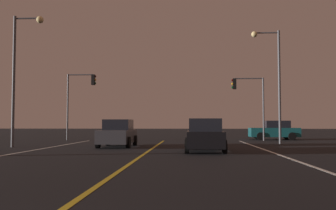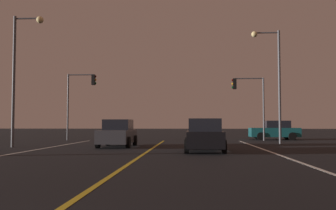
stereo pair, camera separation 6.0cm
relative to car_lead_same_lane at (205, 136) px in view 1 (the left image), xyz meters
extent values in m
cube|color=silver|center=(3.38, -5.58, -0.82)|extent=(0.16, 34.80, 0.01)
cube|color=gold|center=(-2.93, -5.58, -0.82)|extent=(0.16, 34.80, 0.01)
cylinder|color=black|center=(-0.90, 1.41, -0.48)|extent=(0.22, 0.68, 0.68)
cylinder|color=black|center=(0.90, 1.41, -0.48)|extent=(0.22, 0.68, 0.68)
cylinder|color=black|center=(-0.90, -1.29, -0.48)|extent=(0.22, 0.68, 0.68)
cylinder|color=black|center=(0.90, -1.29, -0.48)|extent=(0.22, 0.68, 0.68)
cube|color=black|center=(0.00, 0.06, -0.16)|extent=(1.80, 4.30, 0.80)
cube|color=black|center=(0.00, -0.19, 0.56)|extent=(1.60, 2.10, 0.64)
cube|color=red|center=(-0.60, -2.04, -0.06)|extent=(0.24, 0.08, 0.16)
cube|color=red|center=(0.60, -2.04, -0.06)|extent=(0.24, 0.08, 0.16)
cylinder|color=black|center=(5.44, 13.59, -0.48)|extent=(0.68, 0.22, 0.68)
cylinder|color=black|center=(5.44, 15.39, -0.48)|extent=(0.68, 0.22, 0.68)
cylinder|color=black|center=(8.14, 13.59, -0.48)|extent=(0.68, 0.22, 0.68)
cylinder|color=black|center=(8.14, 15.39, -0.48)|extent=(0.68, 0.22, 0.68)
cube|color=#145156|center=(6.79, 14.49, -0.16)|extent=(4.30, 1.80, 0.80)
cube|color=black|center=(7.04, 14.49, 0.56)|extent=(2.10, 1.60, 0.64)
cube|color=red|center=(8.89, 13.89, -0.06)|extent=(0.08, 0.24, 0.16)
cube|color=red|center=(8.89, 15.09, -0.06)|extent=(0.08, 0.24, 0.16)
cylinder|color=black|center=(-4.34, 2.28, -0.48)|extent=(0.22, 0.68, 0.68)
cylinder|color=black|center=(-6.14, 2.28, -0.48)|extent=(0.22, 0.68, 0.68)
cylinder|color=black|center=(-4.34, 4.98, -0.48)|extent=(0.22, 0.68, 0.68)
cylinder|color=black|center=(-6.14, 4.98, -0.48)|extent=(0.22, 0.68, 0.68)
cube|color=#38383D|center=(-5.24, 3.63, -0.16)|extent=(1.80, 4.30, 0.80)
cube|color=black|center=(-5.24, 3.88, 0.56)|extent=(1.60, 2.10, 0.64)
cube|color=red|center=(-4.64, 5.73, -0.06)|extent=(0.24, 0.08, 0.16)
cube|color=red|center=(-5.84, 5.73, -0.06)|extent=(0.24, 0.08, 0.16)
cylinder|color=#4C4C51|center=(5.46, 12.31, 1.83)|extent=(0.14, 0.14, 5.31)
cylinder|color=#4C4C51|center=(4.26, 12.31, 4.44)|extent=(2.40, 0.10, 0.10)
cube|color=black|center=(3.06, 12.31, 3.99)|extent=(0.28, 0.36, 0.90)
sphere|color=#3A0605|center=(2.90, 12.31, 4.29)|extent=(0.20, 0.20, 0.20)
sphere|color=orange|center=(2.90, 12.31, 3.99)|extent=(0.20, 0.20, 0.20)
sphere|color=#063816|center=(2.90, 12.31, 3.69)|extent=(0.20, 0.20, 0.20)
cylinder|color=#4C4C51|center=(-11.32, 12.31, 2.05)|extent=(0.14, 0.14, 5.74)
cylinder|color=#4C4C51|center=(-10.21, 12.31, 4.86)|extent=(2.23, 0.10, 0.10)
cube|color=black|center=(-9.09, 12.31, 4.41)|extent=(0.28, 0.36, 0.90)
sphere|color=#3A0605|center=(-8.93, 12.31, 4.71)|extent=(0.20, 0.20, 0.20)
sphere|color=orange|center=(-8.93, 12.31, 4.41)|extent=(0.20, 0.20, 0.20)
sphere|color=#063816|center=(-8.93, 12.31, 4.11)|extent=(0.20, 0.20, 0.20)
cylinder|color=#4C4C51|center=(-11.55, 2.81, 3.23)|extent=(0.18, 0.18, 8.10)
cylinder|color=#4C4C51|center=(-10.76, 2.81, 7.12)|extent=(1.59, 0.10, 0.10)
sphere|color=#F9D88C|center=(-9.96, 2.81, 7.02)|extent=(0.44, 0.44, 0.44)
cylinder|color=#4C4C51|center=(5.69, 7.66, 3.26)|extent=(0.18, 0.18, 8.17)
cylinder|color=#4C4C51|center=(4.82, 7.66, 7.20)|extent=(1.74, 0.10, 0.10)
sphere|color=#F9D88C|center=(3.95, 7.66, 7.10)|extent=(0.44, 0.44, 0.44)
camera|label=1|loc=(-0.79, -19.29, 0.64)|focal=39.72mm
camera|label=2|loc=(-0.73, -19.29, 0.64)|focal=39.72mm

